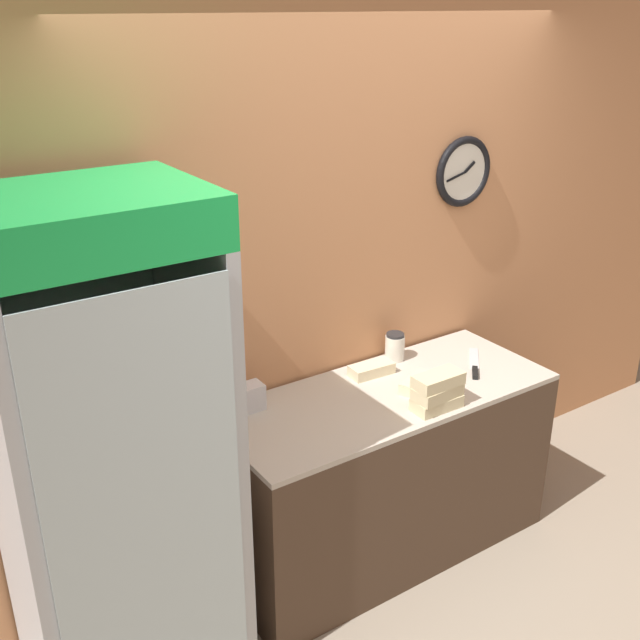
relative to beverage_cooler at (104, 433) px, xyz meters
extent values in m
cube|color=tan|center=(1.31, 0.35, 0.26)|extent=(5.20, 0.06, 2.70)
torus|color=black|center=(2.02, 0.31, 0.66)|extent=(0.35, 0.04, 0.35)
cylinder|color=silver|center=(2.02, 0.31, 0.66)|extent=(0.29, 0.01, 0.29)
cube|color=black|center=(2.05, 0.30, 0.68)|extent=(0.07, 0.01, 0.06)
cube|color=black|center=(1.96, 0.30, 0.65)|extent=(0.12, 0.01, 0.04)
cube|color=#4C3828|center=(1.31, -0.02, -0.67)|extent=(1.62, 0.65, 0.85)
cube|color=#BCB2A3|center=(1.31, -0.02, -0.23)|extent=(1.62, 0.65, 0.02)
cube|color=#B2B7BC|center=(0.00, 0.28, -0.18)|extent=(0.77, 0.04, 1.82)
cube|color=#B2B7BC|center=(-0.36, -0.05, -0.18)|extent=(0.05, 0.70, 1.82)
cube|color=#B2B7BC|center=(0.36, -0.05, -0.18)|extent=(0.05, 0.70, 1.82)
cube|color=white|center=(0.00, 0.26, -0.18)|extent=(0.67, 0.02, 1.72)
cube|color=silver|center=(0.00, -0.40, -0.18)|extent=(0.67, 0.01, 1.72)
cube|color=green|center=(0.00, -0.08, 0.82)|extent=(0.77, 0.63, 0.18)
cube|color=silver|center=(0.00, -0.07, -0.67)|extent=(0.65, 0.58, 0.01)
cube|color=silver|center=(0.00, -0.07, -0.34)|extent=(0.65, 0.58, 0.01)
cube|color=silver|center=(0.00, -0.07, -0.01)|extent=(0.65, 0.58, 0.01)
cube|color=silver|center=(0.00, -0.07, 0.32)|extent=(0.65, 0.58, 0.01)
cylinder|color=#5B2D19|center=(0.10, -0.31, -0.60)|extent=(0.07, 0.07, 0.12)
cylinder|color=#5B2D19|center=(0.10, -0.31, -0.51)|extent=(0.03, 0.03, 0.05)
cylinder|color=#B2BCCC|center=(-0.14, -0.31, 0.07)|extent=(0.07, 0.07, 0.15)
cylinder|color=#B2BCCC|center=(-0.14, -0.31, 0.18)|extent=(0.03, 0.03, 0.06)
cylinder|color=#72337F|center=(0.18, -0.32, -0.25)|extent=(0.06, 0.06, 0.16)
cylinder|color=#72337F|center=(0.18, -0.32, -0.13)|extent=(0.02, 0.02, 0.07)
cylinder|color=navy|center=(-0.14, -0.31, -0.26)|extent=(0.07, 0.07, 0.14)
cylinder|color=navy|center=(-0.14, -0.31, -0.16)|extent=(0.03, 0.03, 0.06)
cylinder|color=gold|center=(-0.23, -0.31, 0.07)|extent=(0.06, 0.06, 0.15)
cylinder|color=gold|center=(-0.23, -0.31, 0.18)|extent=(0.03, 0.03, 0.06)
cylinder|color=navy|center=(0.05, -0.31, -0.25)|extent=(0.08, 0.08, 0.16)
cylinder|color=navy|center=(0.05, -0.31, -0.14)|extent=(0.03, 0.03, 0.07)
cylinder|color=#72337F|center=(0.16, -0.32, 0.38)|extent=(0.06, 0.06, 0.11)
cylinder|color=#72337F|center=(0.16, -0.32, 0.46)|extent=(0.02, 0.02, 0.05)
cube|color=beige|center=(1.39, -0.26, -0.19)|extent=(0.23, 0.11, 0.06)
cube|color=beige|center=(1.39, -0.26, -0.13)|extent=(0.23, 0.12, 0.06)
cube|color=beige|center=(1.39, -0.26, -0.08)|extent=(0.23, 0.11, 0.06)
cube|color=beige|center=(1.45, -0.08, -0.19)|extent=(0.24, 0.19, 0.05)
cube|color=beige|center=(1.36, 0.16, -0.19)|extent=(0.22, 0.11, 0.05)
cube|color=silver|center=(1.89, 0.01, -0.22)|extent=(0.20, 0.21, 0.00)
cube|color=black|center=(1.77, -0.12, -0.21)|extent=(0.09, 0.10, 0.02)
cylinder|color=silver|center=(1.55, 0.23, -0.16)|extent=(0.10, 0.10, 0.13)
cylinder|color=#262628|center=(1.55, 0.23, -0.08)|extent=(0.09, 0.09, 0.01)
cube|color=silver|center=(0.71, 0.20, -0.16)|extent=(0.11, 0.09, 0.12)
camera|label=1|loc=(-0.65, -2.38, 1.44)|focal=42.00mm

